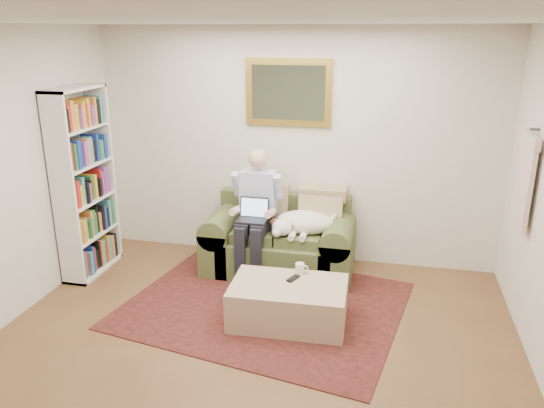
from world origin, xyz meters
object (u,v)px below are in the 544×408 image
(laptop, at_px, (253,214))
(sleeping_dog, at_px, (305,222))
(seated_man, at_px, (255,215))
(coffee_mug, at_px, (300,268))
(bookshelf, at_px, (84,183))
(sofa, at_px, (280,246))
(ottoman, at_px, (289,303))

(laptop, height_order, sleeping_dog, laptop)
(seated_man, height_order, sleeping_dog, seated_man)
(coffee_mug, relative_size, bookshelf, 0.05)
(sofa, xyz_separation_m, bookshelf, (-2.02, -0.46, 0.72))
(ottoman, height_order, coffee_mug, coffee_mug)
(laptop, bearing_deg, bookshelf, -172.04)
(sofa, distance_m, ottoman, 1.11)
(coffee_mug, bearing_deg, seated_man, 132.41)
(seated_man, bearing_deg, bookshelf, -170.09)
(laptop, relative_size, coffee_mug, 3.12)
(sofa, xyz_separation_m, coffee_mug, (0.37, -0.81, 0.15))
(sofa, height_order, ottoman, sofa)
(ottoman, height_order, bookshelf, bookshelf)
(seated_man, xyz_separation_m, bookshelf, (-1.78, -0.31, 0.32))
(sleeping_dog, bearing_deg, coffee_mug, -83.90)
(laptop, xyz_separation_m, ottoman, (0.55, -0.85, -0.52))
(bookshelf, bearing_deg, seated_man, 9.91)
(laptop, distance_m, ottoman, 1.14)
(laptop, xyz_separation_m, bookshelf, (-1.78, -0.25, 0.29))
(sofa, bearing_deg, seated_man, -148.55)
(sofa, distance_m, bookshelf, 2.19)
(laptop, relative_size, ottoman, 0.30)
(laptop, bearing_deg, ottoman, -57.03)
(sofa, xyz_separation_m, laptop, (-0.24, -0.21, 0.43))
(sleeping_dog, height_order, bookshelf, bookshelf)
(seated_man, distance_m, sleeping_dog, 0.54)
(ottoman, bearing_deg, seated_man, 121.14)
(ottoman, distance_m, bookshelf, 2.54)
(seated_man, relative_size, coffee_mug, 13.52)
(seated_man, relative_size, sleeping_dog, 2.04)
(seated_man, bearing_deg, laptop, -90.00)
(sofa, xyz_separation_m, ottoman, (0.31, -1.06, -0.09))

